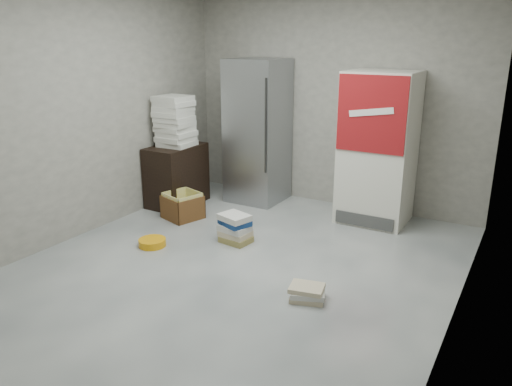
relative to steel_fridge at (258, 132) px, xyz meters
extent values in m
plane|color=beige|center=(0.90, -2.13, -0.95)|extent=(5.00, 5.00, 0.00)
cube|color=#A09B90|center=(0.90, 0.37, 0.45)|extent=(4.00, 0.04, 2.80)
cube|color=#A09B90|center=(-1.10, -2.13, 0.45)|extent=(0.04, 5.00, 2.80)
cube|color=#A09B90|center=(2.90, -2.13, 0.45)|extent=(0.04, 5.00, 2.80)
cube|color=#A9ABB1|center=(0.00, 0.00, 0.00)|extent=(0.70, 0.70, 1.90)
cylinder|color=#333333|center=(0.32, -0.36, 0.15)|extent=(0.02, 0.02, 1.19)
cube|color=silver|center=(1.65, 0.00, -0.05)|extent=(0.80, 0.70, 1.80)
cube|color=maroon|center=(1.65, -0.36, 0.40)|extent=(0.78, 0.02, 0.85)
cube|color=white|center=(1.65, -0.37, 0.43)|extent=(0.50, 0.01, 0.14)
cube|color=#3F3F3F|center=(1.65, -0.36, -0.85)|extent=(0.70, 0.02, 0.15)
cube|color=black|center=(-0.83, -0.73, -0.55)|extent=(0.50, 0.80, 0.80)
cube|color=beige|center=(-0.81, -0.72, -0.12)|extent=(0.42, 0.42, 0.06)
cube|color=beige|center=(-0.82, -0.73, -0.05)|extent=(0.41, 0.41, 0.06)
cube|color=beige|center=(-0.81, -0.72, 0.01)|extent=(0.41, 0.41, 0.06)
cube|color=beige|center=(-0.83, -0.72, 0.08)|extent=(0.41, 0.41, 0.06)
cube|color=beige|center=(-0.82, -0.73, 0.14)|extent=(0.42, 0.42, 0.06)
cube|color=beige|center=(-0.82, -0.73, 0.21)|extent=(0.41, 0.41, 0.06)
cube|color=beige|center=(-0.83, -0.74, 0.27)|extent=(0.41, 0.41, 0.06)
cube|color=beige|center=(-0.83, -0.73, 0.34)|extent=(0.41, 0.41, 0.06)
cube|color=beige|center=(-0.81, -0.73, 0.40)|extent=(0.42, 0.42, 0.06)
cube|color=beige|center=(-0.83, -0.73, 0.47)|extent=(0.41, 0.41, 0.06)
cube|color=olive|center=(0.56, -1.46, -0.92)|extent=(0.34, 0.29, 0.07)
cube|color=#C3B291|center=(0.55, -1.45, -0.85)|extent=(0.34, 0.28, 0.06)
cube|color=beige|center=(0.54, -1.45, -0.79)|extent=(0.35, 0.29, 0.07)
cube|color=navy|center=(0.54, -1.45, -0.72)|extent=(0.39, 0.35, 0.06)
cube|color=beige|center=(0.55, -1.46, -0.66)|extent=(0.37, 0.33, 0.07)
cube|color=#C3B291|center=(1.77, -2.21, -0.93)|extent=(0.34, 0.30, 0.04)
cube|color=beige|center=(1.77, -2.21, -0.88)|extent=(0.35, 0.31, 0.05)
cube|color=#C3B291|center=(1.76, -2.22, -0.84)|extent=(0.33, 0.28, 0.04)
cube|color=yellow|center=(-0.42, -1.14, -0.94)|extent=(0.48, 0.48, 0.01)
cube|color=brown|center=(-0.37, -0.95, -0.81)|extent=(0.39, 0.13, 0.29)
cube|color=brown|center=(-0.48, -1.32, -0.81)|extent=(0.39, 0.13, 0.29)
cube|color=brown|center=(-0.61, -1.08, -0.81)|extent=(0.13, 0.39, 0.29)
cube|color=brown|center=(-0.24, -1.19, -0.81)|extent=(0.13, 0.39, 0.29)
cube|color=yellow|center=(-0.37, -0.96, -0.79)|extent=(0.36, 0.12, 0.33)
cube|color=yellow|center=(-0.48, -1.31, -0.79)|extent=(0.36, 0.12, 0.33)
cube|color=yellow|center=(-0.60, -1.08, -0.79)|extent=(0.12, 0.36, 0.33)
cube|color=yellow|center=(-0.25, -1.19, -0.79)|extent=(0.12, 0.36, 0.33)
cylinder|color=orange|center=(-0.17, -2.00, -0.91)|extent=(0.38, 0.38, 0.08)
camera|label=1|loc=(3.31, -5.75, 1.22)|focal=35.00mm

